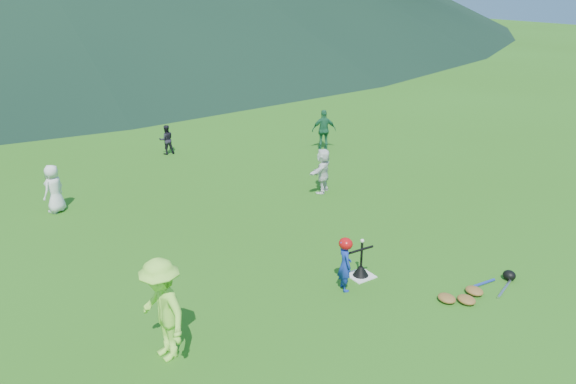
% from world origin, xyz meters
% --- Properties ---
extents(ground, '(120.00, 120.00, 0.00)m').
position_xyz_m(ground, '(0.00, 0.00, 0.00)').
color(ground, '#2B6015').
rests_on(ground, ground).
extents(home_plate, '(0.45, 0.45, 0.02)m').
position_xyz_m(home_plate, '(0.00, 0.00, 0.01)').
color(home_plate, silver).
rests_on(home_plate, ground).
extents(baseball, '(0.08, 0.08, 0.08)m').
position_xyz_m(baseball, '(0.00, 0.00, 0.74)').
color(baseball, white).
rests_on(baseball, batting_tee).
extents(batter_child, '(0.33, 0.41, 0.99)m').
position_xyz_m(batter_child, '(-0.56, -0.20, 0.50)').
color(batter_child, '#16309C').
rests_on(batter_child, ground).
extents(adult_coach, '(0.71, 1.10, 1.60)m').
position_xyz_m(adult_coach, '(-3.98, -0.25, 0.80)').
color(adult_coach, '#99EB45').
rests_on(adult_coach, ground).
extents(fielder_a, '(0.68, 0.63, 1.17)m').
position_xyz_m(fielder_a, '(-4.08, 6.42, 0.59)').
color(fielder_a, silver).
rests_on(fielder_a, ground).
extents(fielder_b, '(0.51, 0.42, 0.94)m').
position_xyz_m(fielder_b, '(-0.07, 9.41, 0.47)').
color(fielder_b, black).
rests_on(fielder_b, ground).
extents(fielder_c, '(0.83, 0.65, 1.32)m').
position_xyz_m(fielder_c, '(4.39, 7.06, 0.66)').
color(fielder_c, '#1E6540').
rests_on(fielder_c, ground).
extents(fielder_d, '(1.11, 0.89, 1.18)m').
position_xyz_m(fielder_d, '(2.05, 3.98, 0.59)').
color(fielder_d, white).
rests_on(fielder_d, ground).
extents(batting_tee, '(0.30, 0.30, 0.68)m').
position_xyz_m(batting_tee, '(0.00, 0.00, 0.13)').
color(batting_tee, black).
rests_on(batting_tee, home_plate).
extents(batter_gear, '(0.73, 0.26, 0.35)m').
position_xyz_m(batter_gear, '(-0.54, -0.20, 0.89)').
color(batter_gear, '#B10B0E').
rests_on(batter_gear, ground).
extents(equipment_pile, '(1.80, 0.64, 0.19)m').
position_xyz_m(equipment_pile, '(1.28, -1.62, 0.07)').
color(equipment_pile, olive).
rests_on(equipment_pile, ground).
extents(outfield_fence, '(70.07, 0.08, 1.33)m').
position_xyz_m(outfield_fence, '(0.00, 28.00, 0.70)').
color(outfield_fence, gray).
rests_on(outfield_fence, ground).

